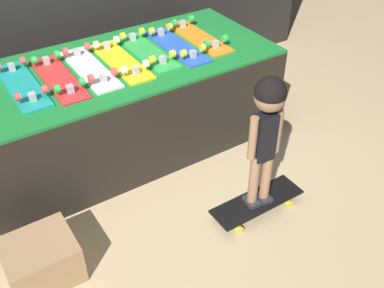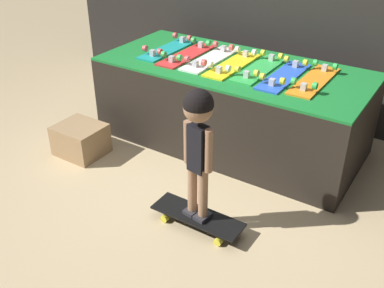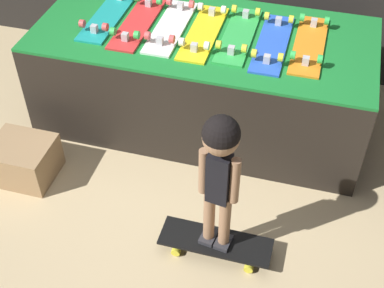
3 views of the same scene
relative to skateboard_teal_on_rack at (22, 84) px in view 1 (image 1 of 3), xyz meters
The scene contains 12 objects.
ground_plane 1.22m from the skateboard_teal_on_rack, 45.55° to the right, with size 16.00×16.00×0.00m, color tan.
display_rack 0.78m from the skateboard_teal_on_rack, ahead, with size 2.23×1.01×0.72m.
skateboard_teal_on_rack is the anchor object (origin of this frame).
skateboard_red_on_rack 0.23m from the skateboard_teal_on_rack, ahead, with size 0.19×0.69×0.09m.
skateboard_white_on_rack 0.45m from the skateboard_teal_on_rack, ahead, with size 0.19×0.69×0.09m.
skateboard_yellow_on_rack 0.68m from the skateboard_teal_on_rack, ahead, with size 0.19×0.69×0.09m.
skateboard_green_on_rack 0.91m from the skateboard_teal_on_rack, ahead, with size 0.19×0.69×0.09m.
skateboard_blue_on_rack 1.13m from the skateboard_teal_on_rack, ahead, with size 0.19×0.69×0.09m.
skateboard_orange_on_rack 1.36m from the skateboard_teal_on_rack, ahead, with size 0.19×0.69×0.09m.
skateboard_on_floor 1.70m from the skateboard_teal_on_rack, 47.79° to the right, with size 0.64×0.20×0.09m.
child 1.57m from the skateboard_teal_on_rack, 47.79° to the right, with size 0.22×0.18×0.91m.
storage_box 1.12m from the skateboard_teal_on_rack, 107.92° to the right, with size 0.39×0.34×0.26m.
Camera 1 is at (-1.13, -2.01, 2.17)m, focal length 42.00 mm.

